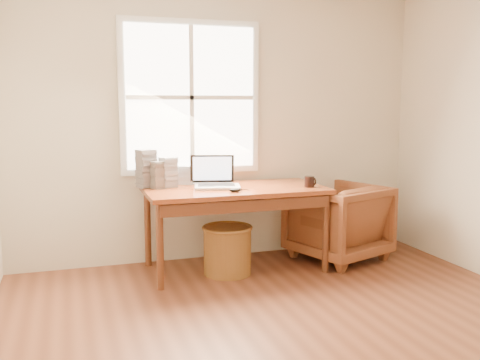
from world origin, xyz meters
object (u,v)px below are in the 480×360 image
object	(u,v)px
desk	(235,190)
cd_stack_a	(168,173)
wicker_stool	(227,251)
armchair	(338,222)
coffee_mug	(309,182)
laptop	(217,171)

from	to	relation	value
desk	cd_stack_a	distance (m)	0.62
wicker_stool	cd_stack_a	world-z (taller)	cd_stack_a
desk	armchair	bearing A→B (deg)	0.00
coffee_mug	cd_stack_a	world-z (taller)	cd_stack_a
desk	laptop	xyz separation A→B (m)	(-0.16, 0.03, 0.18)
wicker_stool	armchair	bearing A→B (deg)	5.90
laptop	cd_stack_a	xyz separation A→B (m)	(-0.41, 0.18, -0.02)
armchair	laptop	distance (m)	1.31
wicker_stool	cd_stack_a	size ratio (longest dim) A/B	1.57
armchair	cd_stack_a	bearing A→B (deg)	-27.38
coffee_mug	laptop	bearing A→B (deg)	-170.73
cd_stack_a	armchair	bearing A→B (deg)	-7.27
desk	coffee_mug	bearing A→B (deg)	-15.30
armchair	laptop	size ratio (longest dim) A/B	1.85
desk	coffee_mug	size ratio (longest dim) A/B	16.39
desk	wicker_stool	bearing A→B (deg)	-132.65
laptop	desk	bearing A→B (deg)	3.27
wicker_stool	laptop	size ratio (longest dim) A/B	0.96
wicker_stool	coffee_mug	distance (m)	0.96
armchair	cd_stack_a	distance (m)	1.69
armchair	wicker_stool	bearing A→B (deg)	-14.21
laptop	coffee_mug	world-z (taller)	laptop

